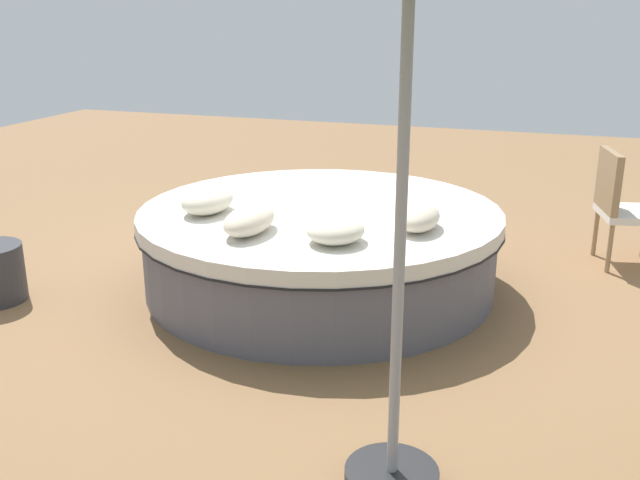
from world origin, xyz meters
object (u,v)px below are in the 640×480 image
Objects in this scene: throw_pillow_2 at (335,230)px; patio_chair at (621,201)px; throw_pillow_1 at (249,220)px; throw_pillow_3 at (419,217)px; throw_pillow_0 at (207,200)px; round_bed at (320,247)px.

patio_chair is (2.05, -1.87, -0.16)m from throw_pillow_2.
throw_pillow_2 is at bearing -89.96° from throw_pillow_1.
patio_chair reaches higher than throw_pillow_3.
patio_chair is at bearing -50.50° from throw_pillow_1.
throw_pillow_0 is at bearing 71.85° from throw_pillow_2.
throw_pillow_3 is 2.13m from patio_chair.
throw_pillow_3 is at bearing -54.61° from patio_chair.
throw_pillow_3 is at bearing -67.27° from throw_pillow_1.
patio_chair reaches higher than throw_pillow_2.
throw_pillow_0 reaches higher than throw_pillow_3.
throw_pillow_1 is 1.17m from throw_pillow_3.
throw_pillow_0 is 1.05× the size of throw_pillow_3.
patio_chair reaches higher than throw_pillow_0.
throw_pillow_1 is at bearing -63.74° from patio_chair.
throw_pillow_1 is (-0.37, -0.50, -0.00)m from throw_pillow_0.
throw_pillow_2 is 2.77m from patio_chair.
throw_pillow_3 is at bearing -45.75° from throw_pillow_2.
round_bed is 5.79× the size of throw_pillow_3.
throw_pillow_0 is (-0.38, 0.76, 0.41)m from round_bed.
throw_pillow_1 is 1.31× the size of throw_pillow_2.
throw_pillow_0 reaches higher than round_bed.
throw_pillow_2 is (-0.75, -0.36, 0.39)m from round_bed.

